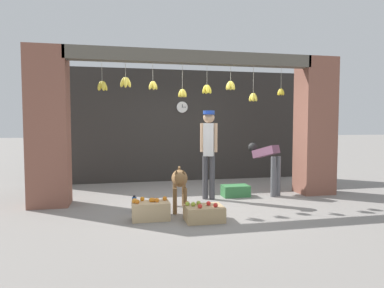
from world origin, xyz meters
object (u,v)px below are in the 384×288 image
(dog, at_px, (180,180))
(wall_clock, at_px, (182,107))
(fruit_crate_apples, at_px, (204,213))
(fruit_crate_oranges, at_px, (150,210))
(water_bottle, at_px, (134,204))
(produce_box_green, at_px, (235,191))
(shopkeeper, at_px, (209,146))
(worker_stooping, at_px, (267,161))

(dog, bearing_deg, wall_clock, 177.57)
(fruit_crate_apples, bearing_deg, dog, 110.58)
(fruit_crate_oranges, bearing_deg, water_bottle, 112.26)
(wall_clock, bearing_deg, water_bottle, -115.30)
(fruit_crate_oranges, bearing_deg, produce_box_green, 35.61)
(produce_box_green, distance_m, water_bottle, 2.24)
(shopkeeper, relative_size, produce_box_green, 3.22)
(fruit_crate_apples, xyz_separation_m, water_bottle, (-1.03, 0.79, 0.01))
(worker_stooping, height_order, produce_box_green, worker_stooping)
(dog, distance_m, shopkeeper, 1.16)
(worker_stooping, distance_m, wall_clock, 2.78)
(worker_stooping, relative_size, wall_clock, 3.53)
(water_bottle, bearing_deg, produce_box_green, 20.57)
(water_bottle, relative_size, wall_clock, 0.91)
(dog, xyz_separation_m, worker_stooping, (2.04, 0.93, 0.19))
(dog, height_order, water_bottle, dog)
(worker_stooping, bearing_deg, dog, -178.96)
(fruit_crate_oranges, bearing_deg, wall_clock, 71.70)
(dog, distance_m, water_bottle, 0.87)
(water_bottle, bearing_deg, fruit_crate_oranges, -67.74)
(fruit_crate_oranges, xyz_separation_m, wall_clock, (1.13, 3.43, 1.77))
(worker_stooping, relative_size, fruit_crate_apples, 1.83)
(shopkeeper, xyz_separation_m, fruit_crate_oranges, (-1.26, -1.21, -0.90))
(produce_box_green, bearing_deg, fruit_crate_apples, -124.02)
(fruit_crate_oranges, bearing_deg, fruit_crate_apples, -16.51)
(dog, bearing_deg, water_bottle, -88.44)
(dog, distance_m, fruit_crate_oranges, 0.80)
(worker_stooping, distance_m, fruit_crate_apples, 2.48)
(produce_box_green, bearing_deg, fruit_crate_oranges, -144.39)
(wall_clock, bearing_deg, fruit_crate_apples, -95.15)
(dog, xyz_separation_m, fruit_crate_oranges, (-0.54, -0.45, -0.38))
(worker_stooping, distance_m, produce_box_green, 0.94)
(fruit_crate_oranges, relative_size, wall_clock, 1.91)
(water_bottle, bearing_deg, dog, -7.23)
(water_bottle, xyz_separation_m, wall_clock, (1.36, 2.88, 1.79))
(fruit_crate_apples, xyz_separation_m, wall_clock, (0.33, 3.67, 1.79))
(worker_stooping, relative_size, produce_box_green, 1.97)
(fruit_crate_apples, distance_m, produce_box_green, 1.90)
(fruit_crate_apples, relative_size, water_bottle, 2.12)
(produce_box_green, xyz_separation_m, water_bottle, (-2.09, -0.79, 0.01))
(fruit_crate_oranges, bearing_deg, worker_stooping, 28.08)
(dog, relative_size, wall_clock, 3.30)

